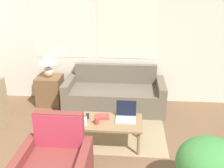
# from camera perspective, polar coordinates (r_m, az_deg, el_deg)

# --- Properties ---
(wall_back) EXTENTS (6.10, 0.06, 2.60)m
(wall_back) POSITION_cam_1_polar(r_m,az_deg,el_deg) (5.21, -3.26, 10.18)
(wall_back) COLOR silver
(wall_back) RESTS_ON ground_plane
(rug) EXTENTS (1.75, 1.78, 0.01)m
(rug) POSITION_cam_1_polar(r_m,az_deg,el_deg) (4.60, 0.07, -8.72)
(rug) COLOR #9E8966
(rug) RESTS_ON ground_plane
(couch) EXTENTS (1.89, 0.81, 0.80)m
(couch) POSITION_cam_1_polar(r_m,az_deg,el_deg) (5.08, 0.56, -2.47)
(couch) COLOR #665B4C
(couch) RESTS_ON ground_plane
(side_table) EXTENTS (0.47, 0.47, 0.58)m
(side_table) POSITION_cam_1_polar(r_m,az_deg,el_deg) (5.39, -13.32, -1.31)
(side_table) COLOR brown
(side_table) RESTS_ON ground_plane
(table_lamp) EXTENTS (0.35, 0.35, 0.47)m
(table_lamp) POSITION_cam_1_polar(r_m,az_deg,el_deg) (5.20, -13.86, 4.84)
(table_lamp) COLOR beige
(table_lamp) RESTS_ON side_table
(coffee_table) EXTENTS (0.97, 0.55, 0.40)m
(coffee_table) POSITION_cam_1_polar(r_m,az_deg,el_deg) (3.90, -0.66, -8.64)
(coffee_table) COLOR #8E704C
(coffee_table) RESTS_ON ground_plane
(laptop) EXTENTS (0.30, 0.29, 0.24)m
(laptop) POSITION_cam_1_polar(r_m,az_deg,el_deg) (3.92, 3.06, -6.83)
(laptop) COLOR #B7B7BC
(laptop) RESTS_ON coffee_table
(cup_navy) EXTENTS (0.08, 0.08, 0.11)m
(cup_navy) POSITION_cam_1_polar(r_m,az_deg,el_deg) (3.78, -6.02, -8.08)
(cup_navy) COLOR white
(cup_navy) RESTS_ON coffee_table
(cup_yellow) EXTENTS (0.09, 0.09, 0.07)m
(cup_yellow) POSITION_cam_1_polar(r_m,az_deg,el_deg) (3.88, -6.11, -7.51)
(cup_yellow) COLOR #B23D38
(cup_yellow) RESTS_ON coffee_table
(cup_white) EXTENTS (0.07, 0.07, 0.10)m
(cup_white) POSITION_cam_1_polar(r_m,az_deg,el_deg) (3.78, -3.32, -7.99)
(cup_white) COLOR #B23D38
(cup_white) RESTS_ON coffee_table
(book_red) EXTENTS (0.22, 0.17, 0.04)m
(book_red) POSITION_cam_1_polar(r_m,az_deg,el_deg) (3.96, -2.14, -7.10)
(book_red) COLOR #B23D38
(book_red) RESTS_ON coffee_table
(tv_remote) EXTENTS (0.07, 0.15, 0.02)m
(tv_remote) POSITION_cam_1_polar(r_m,az_deg,el_deg) (4.01, -5.34, -6.94)
(tv_remote) COLOR black
(tv_remote) RESTS_ON coffee_table
(potted_plant) EXTENTS (0.73, 0.73, 0.77)m
(potted_plant) POSITION_cam_1_polar(r_m,az_deg,el_deg) (3.09, 20.56, -16.37)
(potted_plant) COLOR #BCB2A3
(potted_plant) RESTS_ON ground_plane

